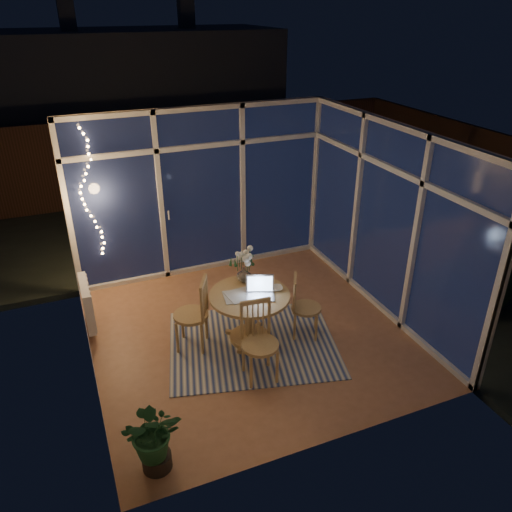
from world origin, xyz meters
The scene contains 25 objects.
floor centered at (0.00, 0.00, 0.00)m, with size 4.00×4.00×0.00m, color #935E40.
ceiling centered at (0.00, 0.00, 2.60)m, with size 4.00×4.00×0.00m, color white.
wall_back centered at (0.00, 2.00, 1.30)m, with size 4.00×0.04×2.60m, color silver.
wall_front centered at (0.00, -2.00, 1.30)m, with size 4.00×0.04×2.60m, color silver.
wall_left centered at (-2.00, 0.00, 1.30)m, with size 0.04×4.00×2.60m, color silver.
wall_right centered at (2.00, 0.00, 1.30)m, with size 0.04×4.00×2.60m, color silver.
window_wall_back centered at (0.00, 1.96, 1.30)m, with size 4.00×0.10×2.60m, color silver.
window_wall_right centered at (1.96, 0.00, 1.30)m, with size 0.10×4.00×2.60m, color silver.
radiator centered at (-1.94, 0.90, 0.40)m, with size 0.10×0.70×0.58m, color silver.
fairy_lights centered at (-1.65, 1.88, 1.52)m, with size 0.24×0.10×1.85m, color #FFB666, non-canonical shape.
garden_patio centered at (0.50, 5.00, -0.06)m, with size 12.00×6.00×0.10m, color black.
garden_fence centered at (0.00, 5.50, 0.90)m, with size 11.00×0.08×1.80m, color #362213.
neighbour_roof centered at (0.30, 8.50, 2.20)m, with size 7.00×3.00×2.20m, color #363A41.
garden_shrubs centered at (-0.80, 3.40, 0.45)m, with size 0.90×0.90×0.90m, color black.
rug centered at (-0.06, -0.24, 0.01)m, with size 2.10×1.68×0.01m, color beige.
dining_table centered at (-0.06, -0.14, 0.34)m, with size 1.01×1.01×0.69m, color #997245.
chair_left centered at (-0.78, 0.02, 0.49)m, with size 0.46×0.46×0.99m, color #997245.
chair_right centered at (0.65, -0.31, 0.44)m, with size 0.40×0.40×0.87m, color #997245.
chair_front centered at (-0.22, -0.86, 0.49)m, with size 0.45×0.45×0.98m, color #997245.
laptop centered at (0.04, -0.25, 0.82)m, with size 0.35×0.30×0.26m, color silver, non-canonical shape.
flower_vase centered at (-0.01, 0.19, 0.79)m, with size 0.20×0.20×0.21m, color silver.
bowl centered at (0.29, -0.16, 0.71)m, with size 0.15×0.15×0.04m, color white.
newspapers centered at (-0.16, -0.13, 0.69)m, with size 0.42×0.32×0.01m, color beige.
phone centered at (-0.01, -0.26, 0.69)m, with size 0.12×0.06×0.01m, color black.
potted_plant centered at (-1.60, -1.65, 0.38)m, with size 0.54×0.47×0.76m, color #1A4925.
Camera 1 is at (-1.99, -5.04, 3.93)m, focal length 35.00 mm.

